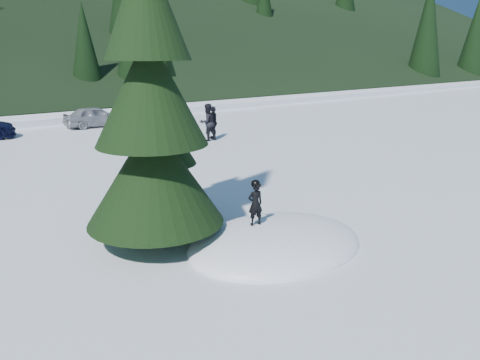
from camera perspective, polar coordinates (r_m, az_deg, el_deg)
ground at (r=11.30m, az=4.37°, el=-7.90°), size 200.00×200.00×0.00m
snow_mound at (r=11.30m, az=4.37°, el=-7.90°), size 4.48×3.52×0.96m
spruce_tall at (r=10.70m, az=-10.84°, el=9.00°), size 3.20×3.20×8.60m
spruce_short at (r=12.56m, az=-9.36°, el=4.39°), size 2.20×2.20×5.37m
child_skier at (r=11.03m, az=1.88°, el=-2.92°), size 0.42×0.32×1.03m
adult_0 at (r=24.06m, az=-3.99°, el=7.03°), size 0.96×0.77×1.89m
adult_1 at (r=24.69m, az=-3.25°, el=7.02°), size 0.96×1.02×1.69m
car_4 at (r=29.81m, az=-17.21°, el=7.40°), size 3.71×1.56×1.25m
car_5 at (r=29.76m, az=-10.15°, el=7.94°), size 4.16×1.59×1.35m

